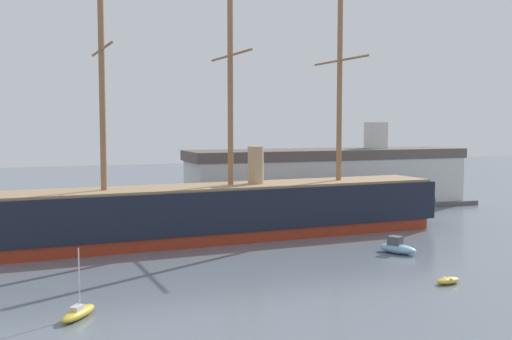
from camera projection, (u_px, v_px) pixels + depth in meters
tall_ship at (231, 210)px, 80.40m from camera, size 71.82×15.91×34.53m
sailboat_mid_left at (78, 312)px, 47.58m from camera, size 3.53×4.19×5.54m
dinghy_mid_right at (448, 281)px, 57.77m from camera, size 2.83×1.54×0.64m
motorboat_alongside_stern at (397, 247)px, 71.23m from camera, size 3.92×5.15×2.00m
dinghy_far_right at (386, 224)px, 90.00m from camera, size 1.59×2.98×0.67m
motorboat_distant_centre at (193, 220)px, 92.24m from camera, size 4.04×4.19×1.73m
dockside_warehouse_right at (328, 178)px, 109.70m from camera, size 55.64×13.54×15.37m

